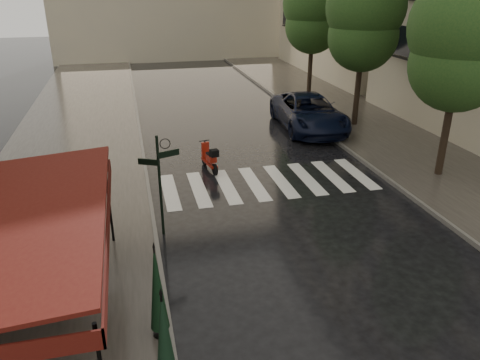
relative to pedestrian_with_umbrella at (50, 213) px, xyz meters
name	(u,v)px	position (x,y,z in m)	size (l,w,h in m)	color
ground	(223,286)	(3.97, -1.45, -1.83)	(120.00, 120.00, 0.00)	black
sidewalk_near	(73,146)	(-0.53, 10.55, -1.77)	(6.00, 60.00, 0.12)	#38332D
sidewalk_far	(367,124)	(14.22, 10.55, -1.77)	(5.50, 60.00, 0.12)	#38332D
curb_near	(141,140)	(2.52, 10.55, -1.76)	(0.12, 60.00, 0.16)	#595651
curb_far	(317,127)	(11.42, 10.55, -1.76)	(0.12, 60.00, 0.16)	#595651
crosswalk	(267,182)	(6.94, 4.55, -1.83)	(7.85, 3.20, 0.01)	silver
signpost	(160,178)	(2.77, 1.55, 0.00)	(1.17, 0.29, 3.10)	black
tree_near	(463,34)	(13.57, 3.55, 3.49)	(3.80, 3.80, 7.99)	black
tree_mid	(365,13)	(13.47, 10.55, 3.76)	(3.80, 3.80, 8.34)	black
tree_far	(314,8)	(13.67, 17.55, 3.62)	(3.80, 3.80, 8.16)	black
pedestrian_with_umbrella	(50,213)	(0.00, 0.00, 0.00)	(1.35, 1.36, 2.59)	black
pedestrian_terrace	(39,260)	(-0.25, -0.89, -0.77)	(0.92, 0.72, 1.89)	black
scooter	(210,159)	(5.05, 6.26, -1.33)	(0.59, 1.64, 1.08)	black
parked_car	(309,112)	(10.97, 10.73, -0.98)	(2.84, 6.16, 1.71)	black
parasol_front	(157,288)	(2.32, -2.95, -0.53)	(0.39, 0.39, 2.20)	black
parasol_back	(165,347)	(2.32, -4.78, -0.40)	(0.46, 0.46, 2.44)	black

